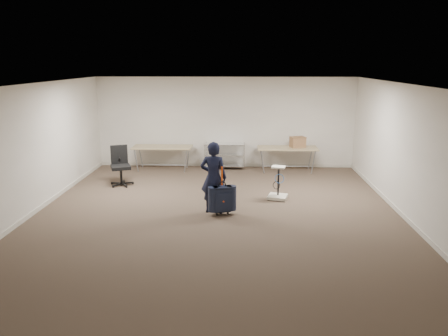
{
  "coord_description": "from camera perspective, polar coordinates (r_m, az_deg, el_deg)",
  "views": [
    {
      "loc": [
        0.55,
        -9.03,
        3.26
      ],
      "look_at": [
        0.15,
        0.3,
        0.97
      ],
      "focal_mm": 35.0,
      "sensor_mm": 36.0,
      "label": 1
    }
  ],
  "objects": [
    {
      "name": "office_chair",
      "position": [
        12.09,
        -13.32,
        -0.67
      ],
      "size": [
        0.64,
        0.65,
        1.06
      ],
      "color": "black",
      "rests_on": "ground"
    },
    {
      "name": "person",
      "position": [
        9.5,
        -1.38,
        -1.26
      ],
      "size": [
        0.62,
        0.45,
        1.59
      ],
      "primitive_type": "imported",
      "rotation": [
        0.0,
        0.0,
        3.02
      ],
      "color": "black",
      "rests_on": "ground"
    },
    {
      "name": "wire_shelf",
      "position": [
        13.54,
        0.11,
        1.76
      ],
      "size": [
        1.22,
        0.47,
        0.8
      ],
      "color": "silver",
      "rests_on": "ground"
    },
    {
      "name": "suitcase",
      "position": [
        9.44,
        -0.24,
        -4.04
      ],
      "size": [
        0.44,
        0.33,
        1.08
      ],
      "color": "black",
      "rests_on": "ground"
    },
    {
      "name": "folding_table_left",
      "position": [
        13.46,
        -8.06,
        2.58
      ],
      "size": [
        1.8,
        0.75,
        0.73
      ],
      "color": "#947F5A",
      "rests_on": "ground"
    },
    {
      "name": "ground",
      "position": [
        9.61,
        -0.95,
        -6.04
      ],
      "size": [
        9.0,
        9.0,
        0.0
      ],
      "primitive_type": "plane",
      "color": "#3F2F26",
      "rests_on": "ground"
    },
    {
      "name": "folding_table_right",
      "position": [
        13.3,
        8.27,
        2.44
      ],
      "size": [
        1.8,
        0.75,
        0.73
      ],
      "color": "#947F5A",
      "rests_on": "ground"
    },
    {
      "name": "cardboard_box",
      "position": [
        13.37,
        9.6,
        3.37
      ],
      "size": [
        0.5,
        0.43,
        0.32
      ],
      "primitive_type": "cube",
      "rotation": [
        0.0,
        0.0,
        0.3
      ],
      "color": "olive",
      "rests_on": "folding_table_right"
    },
    {
      "name": "equipment_cart",
      "position": [
        10.66,
        7.03,
        -2.92
      ],
      "size": [
        0.54,
        0.54,
        0.81
      ],
      "color": "beige",
      "rests_on": "ground"
    },
    {
      "name": "room_shell",
      "position": [
        10.91,
        -0.52,
        -3.33
      ],
      "size": [
        8.0,
        9.0,
        9.0
      ],
      "color": "beige",
      "rests_on": "ground"
    }
  ]
}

